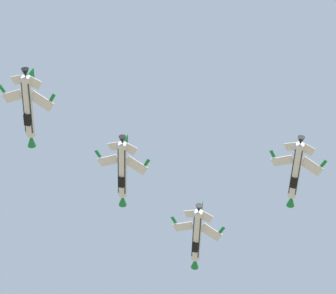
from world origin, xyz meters
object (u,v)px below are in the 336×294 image
object	(u,v)px
fighter_jet_left_wing	(123,171)
fighter_jet_right_wing	(296,172)
fighter_jet_lead	(197,237)
fighter_jet_left_outer	(29,108)

from	to	relation	value
fighter_jet_left_wing	fighter_jet_right_wing	size ratio (longest dim) A/B	1.00
fighter_jet_lead	fighter_jet_left_outer	distance (m)	40.55
fighter_jet_left_outer	fighter_jet_left_wing	bearing A→B (deg)	39.72
fighter_jet_right_wing	fighter_jet_left_outer	xyz separation A→B (m)	(-39.08, -31.32, -0.00)
fighter_jet_left_wing	fighter_jet_right_wing	world-z (taller)	fighter_jet_left_wing
fighter_jet_lead	fighter_jet_right_wing	size ratio (longest dim) A/B	1.00
fighter_jet_left_outer	fighter_jet_right_wing	bearing A→B (deg)	14.44
fighter_jet_lead	fighter_jet_right_wing	xyz separation A→B (m)	(21.82, -5.23, 3.27)
fighter_jet_left_wing	fighter_jet_left_outer	world-z (taller)	fighter_jet_left_wing
fighter_jet_lead	fighter_jet_right_wing	world-z (taller)	fighter_jet_right_wing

